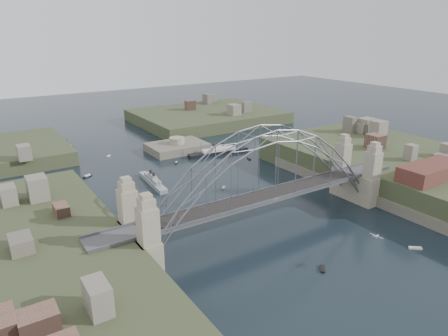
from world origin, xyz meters
TOP-DOWN VIEW (x-y plane):
  - ground at (0.00, 0.00)m, footprint 500.00×500.00m
  - bridge at (0.00, 0.00)m, footprint 84.00×13.80m
  - shore_east at (57.32, 0.00)m, footprint 50.50×90.00m
  - headland_ne at (50.00, 110.00)m, footprint 70.00×55.00m
  - fort_island at (12.00, 70.00)m, footprint 22.00×16.00m
  - wharf_shed at (44.00, -14.00)m, footprint 20.00×8.00m
  - naval_cruiser_near at (-10.74, 41.66)m, footprint 3.80×19.12m
  - naval_cruiser_far at (-25.21, 91.68)m, footprint 7.32×14.18m
  - ocean_liner at (23.20, 57.18)m, footprint 24.66×5.76m
  - aeroplane at (7.14, -25.04)m, footprint 1.54×2.85m
  - small_boat_a at (-19.37, 15.35)m, footprint 2.67×1.08m
  - small_boat_b at (5.60, 26.81)m, footprint 1.91×1.86m
  - small_boat_c at (-1.71, -20.22)m, footprint 2.40×2.47m
  - small_boat_d at (29.12, 45.71)m, footprint 1.34×2.54m
  - small_boat_e at (-25.93, 59.11)m, footprint 3.39×2.68m
  - small_boat_f at (4.38, 55.79)m, footprint 1.62×1.71m
  - small_boat_g at (21.12, -25.60)m, footprint 2.64×2.34m
  - small_boat_h at (-13.07, 77.51)m, footprint 1.87×1.77m

SIDE VIEW (x-z plane):
  - fort_island at x=12.00m, z-range -5.04..4.36m
  - ground at x=0.00m, z-range 0.00..0.00m
  - small_boat_a at x=-19.37m, z-range -0.08..0.38m
  - small_boat_b at x=5.60m, z-range -0.08..0.38m
  - small_boat_c at x=-1.71m, z-range -0.08..0.38m
  - small_boat_d at x=29.12m, z-range -0.08..0.38m
  - small_boat_g at x=21.12m, z-range -0.08..0.38m
  - small_boat_h at x=-13.07m, z-range -0.08..0.38m
  - small_boat_e at x=-25.93m, z-range -0.43..0.99m
  - small_boat_f at x=4.38m, z-range -0.42..1.01m
  - headland_ne at x=50.00m, z-range -4.00..5.50m
  - naval_cruiser_far at x=-25.21m, z-range -1.68..3.21m
  - naval_cruiser_near at x=-10.74m, z-range -1.96..3.73m
  - ocean_liner at x=23.20m, z-range -2.07..3.93m
  - shore_east at x=57.32m, z-range -4.03..7.97m
  - aeroplane at x=7.14m, z-range 6.77..7.19m
  - wharf_shed at x=44.00m, z-range 8.00..12.00m
  - bridge at x=0.00m, z-range 0.02..24.62m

